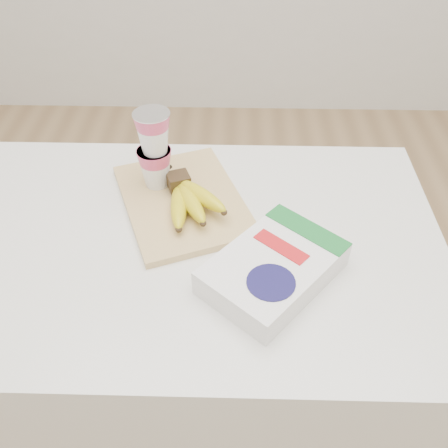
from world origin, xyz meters
name	(u,v)px	position (x,y,z in m)	size (l,w,h in m)	color
table	(196,348)	(0.00, 0.00, 0.40)	(1.07, 0.71, 0.80)	white
cutting_board	(183,201)	(-0.02, 0.11, 0.81)	(0.25, 0.34, 0.02)	#E2C17C
bananas	(189,199)	(0.00, 0.08, 0.84)	(0.15, 0.19, 0.06)	#382816
yogurt_stack	(154,148)	(-0.08, 0.16, 0.92)	(0.08, 0.08, 0.19)	white
cereal_box	(273,268)	(0.17, -0.11, 0.83)	(0.30, 0.31, 0.06)	white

